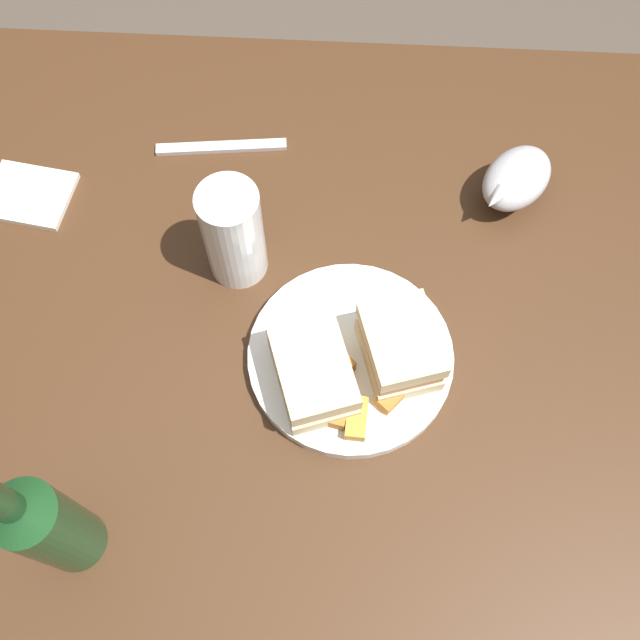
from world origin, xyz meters
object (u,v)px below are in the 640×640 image
Objects in this scene: pint_glass at (234,237)px; napkin at (29,195)px; plate at (350,357)px; gravy_boat at (516,179)px; fork at (221,147)px; sandwich_half_left at (313,371)px; sandwich_half_right at (400,348)px; cider_bottle at (45,525)px.

pint_glass is 0.31m from napkin.
gravy_boat is at bearing -129.75° from plate.
fork is at bearing -159.38° from napkin.
sandwich_half_left is at bearing -72.95° from fork.
plate is 0.07m from sandwich_half_left.
sandwich_half_right is at bearing -161.34° from sandwich_half_left.
pint_glass reaches higher than fork.
sandwich_half_right reaches higher than napkin.
pint_glass is 0.82× the size of fork.
pint_glass reaches higher than gravy_boat.
sandwich_half_right is at bearing -146.63° from cider_bottle.
napkin is at bearing -32.04° from sandwich_half_left.
napkin is at bearing -16.74° from pint_glass.
pint_glass is at bearing -82.99° from fork.
sandwich_half_left is (0.04, 0.04, 0.04)m from plate.
plate is at bearing -64.44° from fork.
napkin is at bearing -71.16° from cider_bottle.
pint_glass is (0.15, -0.12, 0.06)m from plate.
gravy_boat is (-0.15, -0.25, -0.01)m from sandwich_half_right.
gravy_boat is (-0.35, -0.12, -0.02)m from pint_glass.
sandwich_half_right reaches higher than sandwich_half_left.
sandwich_half_right is (-0.06, 0.00, 0.04)m from plate.
plate is at bearing 154.17° from napkin.
sandwich_half_left is 1.03× the size of gravy_boat.
sandwich_half_right is at bearing 147.91° from pint_glass.
gravy_boat is at bearing -131.29° from sandwich_half_left.
napkin reaches higher than fork.
gravy_boat is (-0.25, -0.28, -0.00)m from sandwich_half_left.
pint_glass is at bearing -56.88° from sandwich_half_left.
cider_bottle is 1.47× the size of fork.
sandwich_half_left is 0.10m from sandwich_half_right.
cider_bottle is at bearing -106.70° from fork.
cider_bottle is 0.48m from napkin.
sandwich_half_left is 0.37m from gravy_boat.
sandwich_half_right is 0.40m from fork.
fork is at bearing -76.69° from pint_glass.
cider_bottle is at bearing 108.84° from napkin.
napkin is 0.61× the size of fork.
cider_bottle is (0.29, 0.23, 0.10)m from plate.
fork is at bearing -8.73° from gravy_boat.
plate is 0.07m from sandwich_half_right.
sandwich_half_right is at bearing 177.50° from plate.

